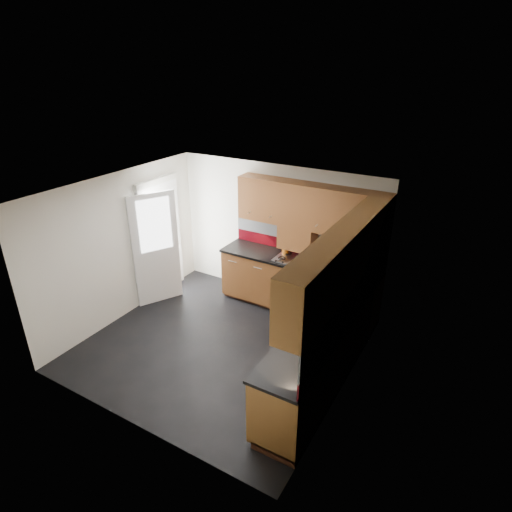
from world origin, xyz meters
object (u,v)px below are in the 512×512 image
Objects in this scene: toaster at (363,268)px; food_processor at (348,286)px; gas_hob at (292,259)px; utensil_pot at (285,249)px.

food_processor reaches higher than toaster.
gas_hob is 1.15m from toaster.
toaster is (1.15, 0.08, 0.08)m from gas_hob.
food_processor is (0.02, -0.74, 0.04)m from toaster.
food_processor is at bearing -29.72° from utensil_pot.
gas_hob is at bearing 150.77° from food_processor.
food_processor is (1.37, -0.78, 0.04)m from utensil_pot.
food_processor is at bearing -88.08° from toaster.
utensil_pot is at bearing 178.12° from toaster.
toaster reaches higher than gas_hob.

